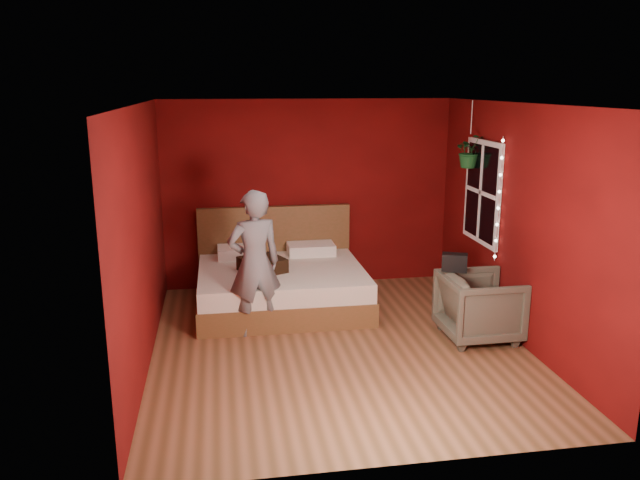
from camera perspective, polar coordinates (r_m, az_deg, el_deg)
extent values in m
plane|color=brown|center=(6.95, 1.68, -9.61)|extent=(4.50, 4.50, 0.00)
cube|color=#670B0A|center=(8.72, -1.10, 4.23)|extent=(4.00, 0.02, 2.60)
cube|color=#670B0A|center=(4.43, 7.40, -5.74)|extent=(4.00, 0.02, 2.60)
cube|color=#670B0A|center=(6.47, -16.00, 0.18)|extent=(0.02, 4.50, 2.60)
cube|color=#670B0A|center=(7.19, 17.68, 1.43)|extent=(0.02, 4.50, 2.60)
cube|color=silver|center=(6.37, 1.85, 12.43)|extent=(4.00, 4.50, 0.02)
cube|color=white|center=(7.94, 14.63, 4.25)|extent=(0.04, 0.97, 1.27)
cube|color=black|center=(7.93, 14.53, 4.25)|extent=(0.02, 0.85, 1.15)
cube|color=white|center=(7.93, 14.49, 4.25)|extent=(0.03, 0.05, 1.15)
cube|color=white|center=(7.93, 14.49, 4.25)|extent=(0.03, 0.85, 0.05)
cylinder|color=silver|center=(7.45, 16.03, 3.55)|extent=(0.01, 0.01, 1.45)
sphere|color=#FFF2CC|center=(7.60, 15.69, -1.46)|extent=(0.04, 0.04, 0.04)
sphere|color=#FFF2CC|center=(7.55, 15.78, -0.05)|extent=(0.04, 0.04, 0.04)
sphere|color=#FFF2CC|center=(7.51, 15.88, 1.38)|extent=(0.04, 0.04, 0.04)
sphere|color=#FFF2CC|center=(7.47, 15.98, 2.82)|extent=(0.04, 0.04, 0.04)
sphere|color=#FFF2CC|center=(7.44, 16.08, 4.28)|extent=(0.04, 0.04, 0.04)
sphere|color=#FFF2CC|center=(7.41, 16.18, 5.74)|extent=(0.04, 0.04, 0.04)
sphere|color=#FFF2CC|center=(7.39, 16.28, 7.22)|extent=(0.04, 0.04, 0.04)
sphere|color=#FFF2CC|center=(7.37, 16.39, 8.71)|extent=(0.04, 0.04, 0.04)
cube|color=brown|center=(8.04, -3.54, -5.16)|extent=(2.10, 1.79, 0.29)
cube|color=white|center=(7.95, -3.56, -3.37)|extent=(2.06, 1.75, 0.23)
cube|color=brown|center=(8.72, -4.16, -0.66)|extent=(2.10, 0.08, 1.16)
cube|color=white|center=(8.44, -7.20, -1.08)|extent=(0.63, 0.40, 0.15)
cube|color=white|center=(8.53, -0.83, -0.82)|extent=(0.63, 0.40, 0.15)
imported|color=slate|center=(7.03, -6.01, -2.14)|extent=(0.69, 0.53, 1.68)
imported|color=#555443|center=(7.23, 14.38, -5.91)|extent=(0.83, 0.81, 0.75)
cube|color=black|center=(7.16, 12.21, -2.01)|extent=(0.31, 0.24, 0.20)
cube|color=black|center=(7.78, -5.30, -2.26)|extent=(0.64, 0.64, 0.17)
cylinder|color=silver|center=(8.03, 13.70, 10.85)|extent=(0.01, 0.01, 0.41)
imported|color=#1A5B29|center=(8.07, 13.53, 7.91)|extent=(0.41, 0.37, 0.42)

